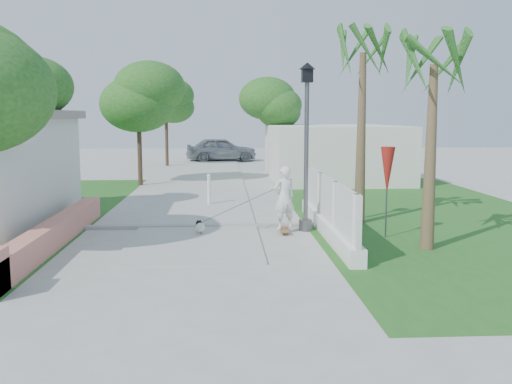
{
  "coord_description": "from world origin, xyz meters",
  "views": [
    {
      "loc": [
        0.73,
        -9.45,
        3.07
      ],
      "look_at": [
        1.55,
        5.19,
        1.1
      ],
      "focal_mm": 40.0,
      "sensor_mm": 36.0,
      "label": 1
    }
  ],
  "objects": [
    {
      "name": "path_strip",
      "position": [
        0.0,
        20.0,
        0.03
      ],
      "size": [
        3.2,
        36.0,
        0.06
      ],
      "primitive_type": "cube",
      "color": "#B7B7B2",
      "rests_on": "ground"
    },
    {
      "name": "building_right",
      "position": [
        6.0,
        18.0,
        1.3
      ],
      "size": [
        6.0,
        8.0,
        2.6
      ],
      "primitive_type": "cube",
      "color": "silver",
      "rests_on": "ground"
    },
    {
      "name": "ground",
      "position": [
        0.0,
        0.0,
        0.0
      ],
      "size": [
        90.0,
        90.0,
        0.0
      ],
      "primitive_type": "plane",
      "color": "#B7B7B2",
      "rests_on": "ground"
    },
    {
      "name": "bollard",
      "position": [
        0.2,
        10.0,
        0.58
      ],
      "size": [
        0.14,
        0.14,
        1.09
      ],
      "color": "white",
      "rests_on": "ground"
    },
    {
      "name": "lattice_fence",
      "position": [
        3.4,
        5.0,
        0.54
      ],
      "size": [
        0.35,
        7.0,
        1.5
      ],
      "color": "white",
      "rests_on": "ground"
    },
    {
      "name": "curb",
      "position": [
        0.0,
        6.0,
        0.05
      ],
      "size": [
        6.5,
        0.25,
        0.1
      ],
      "primitive_type": "cube",
      "color": "#999993",
      "rests_on": "ground"
    },
    {
      "name": "palm_far",
      "position": [
        4.6,
        6.5,
        4.48
      ],
      "size": [
        1.8,
        1.8,
        5.3
      ],
      "color": "brown",
      "rests_on": "ground"
    },
    {
      "name": "tree_path_left",
      "position": [
        -2.98,
        15.98,
        3.82
      ],
      "size": [
        3.4,
        3.4,
        5.23
      ],
      "color": "#4C3826",
      "rests_on": "ground"
    },
    {
      "name": "palm_near",
      "position": [
        5.4,
        3.2,
        3.95
      ],
      "size": [
        1.8,
        1.8,
        4.7
      ],
      "color": "brown",
      "rests_on": "ground"
    },
    {
      "name": "skateboarder",
      "position": [
        2.13,
        5.24,
        0.9
      ],
      "size": [
        2.55,
        0.89,
        1.77
      ],
      "rotation": [
        0.0,
        0.0,
        3.54
      ],
      "color": "brown",
      "rests_on": "ground"
    },
    {
      "name": "patio_umbrella",
      "position": [
        4.8,
        4.5,
        1.69
      ],
      "size": [
        0.36,
        0.36,
        2.3
      ],
      "color": "#59595E",
      "rests_on": "ground"
    },
    {
      "name": "tree_path_far",
      "position": [
        -2.78,
        25.98,
        3.82
      ],
      "size": [
        3.2,
        3.2,
        5.17
      ],
      "color": "#4C3826",
      "rests_on": "ground"
    },
    {
      "name": "tree_path_right",
      "position": [
        3.22,
        19.98,
        3.49
      ],
      "size": [
        3.0,
        3.0,
        4.79
      ],
      "color": "#4C3826",
      "rests_on": "ground"
    },
    {
      "name": "parked_car",
      "position": [
        0.53,
        29.34,
        0.81
      ],
      "size": [
        4.96,
        2.49,
        1.62
      ],
      "primitive_type": "imported",
      "rotation": [
        0.0,
        0.0,
        1.7
      ],
      "color": "#B5B8BE",
      "rests_on": "ground"
    },
    {
      "name": "pink_wall",
      "position": [
        -3.3,
        3.55,
        0.31
      ],
      "size": [
        0.45,
        8.2,
        0.8
      ],
      "color": "tan",
      "rests_on": "ground"
    },
    {
      "name": "street_lamp",
      "position": [
        2.9,
        5.5,
        2.43
      ],
      "size": [
        0.44,
        0.44,
        4.44
      ],
      "color": "#59595E",
      "rests_on": "ground"
    },
    {
      "name": "tree_left_mid",
      "position": [
        -5.48,
        8.48,
        3.5
      ],
      "size": [
        3.2,
        3.2,
        4.85
      ],
      "color": "#4C3826",
      "rests_on": "ground"
    },
    {
      "name": "grass_right",
      "position": [
        7.0,
        8.0,
        0.01
      ],
      "size": [
        8.0,
        20.0,
        0.01
      ],
      "primitive_type": "cube",
      "color": "#25641F",
      "rests_on": "ground"
    },
    {
      "name": "dog",
      "position": [
        0.09,
        5.1,
        0.2
      ],
      "size": [
        0.33,
        0.54,
        0.38
      ],
      "rotation": [
        0.0,
        0.0,
        0.22
      ],
      "color": "silver",
      "rests_on": "ground"
    }
  ]
}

